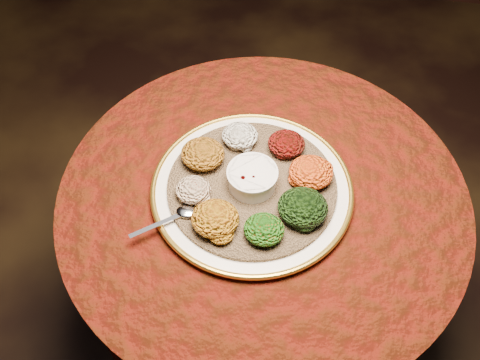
# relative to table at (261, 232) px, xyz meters

# --- Properties ---
(table) EXTENTS (0.96, 0.96, 0.73)m
(table) POSITION_rel_table_xyz_m (0.00, 0.00, 0.00)
(table) COLOR black
(table) RESTS_ON ground
(platter) EXTENTS (0.54, 0.54, 0.02)m
(platter) POSITION_rel_table_xyz_m (-0.03, -0.01, 0.19)
(platter) COLOR silver
(platter) RESTS_ON table
(injera) EXTENTS (0.46, 0.46, 0.01)m
(injera) POSITION_rel_table_xyz_m (-0.03, -0.01, 0.20)
(injera) COLOR olive
(injera) RESTS_ON platter
(stew_bowl) EXTENTS (0.12, 0.12, 0.05)m
(stew_bowl) POSITION_rel_table_xyz_m (-0.03, -0.01, 0.24)
(stew_bowl) COLOR silver
(stew_bowl) RESTS_ON injera
(spoon) EXTENTS (0.13, 0.11, 0.01)m
(spoon) POSITION_rel_table_xyz_m (-0.16, -0.12, 0.21)
(spoon) COLOR silver
(spoon) RESTS_ON injera
(portion_ayib) EXTENTS (0.09, 0.08, 0.04)m
(portion_ayib) POSITION_rel_table_xyz_m (-0.08, 0.12, 0.23)
(portion_ayib) COLOR white
(portion_ayib) RESTS_ON injera
(portion_kitfo) EXTENTS (0.09, 0.08, 0.04)m
(portion_kitfo) POSITION_rel_table_xyz_m (0.04, 0.11, 0.23)
(portion_kitfo) COLOR black
(portion_kitfo) RESTS_ON injera
(portion_tikil) EXTENTS (0.10, 0.10, 0.05)m
(portion_tikil) POSITION_rel_table_xyz_m (0.10, 0.04, 0.23)
(portion_tikil) COLOR orange
(portion_tikil) RESTS_ON injera
(portion_gomen) EXTENTS (0.11, 0.10, 0.05)m
(portion_gomen) POSITION_rel_table_xyz_m (0.09, -0.06, 0.23)
(portion_gomen) COLOR black
(portion_gomen) RESTS_ON injera
(portion_mixveg) EXTENTS (0.09, 0.08, 0.04)m
(portion_mixveg) POSITION_rel_table_xyz_m (0.02, -0.13, 0.23)
(portion_mixveg) COLOR #952309
(portion_mixveg) RESTS_ON injera
(portion_kik) EXTENTS (0.10, 0.10, 0.05)m
(portion_kik) POSITION_rel_table_xyz_m (-0.09, -0.13, 0.23)
(portion_kik) COLOR #AA700F
(portion_kik) RESTS_ON injera
(portion_timatim) EXTENTS (0.08, 0.08, 0.04)m
(portion_timatim) POSITION_rel_table_xyz_m (-0.15, -0.06, 0.23)
(portion_timatim) COLOR maroon
(portion_timatim) RESTS_ON injera
(portion_shiro) EXTENTS (0.10, 0.10, 0.05)m
(portion_shiro) POSITION_rel_table_xyz_m (-0.15, 0.04, 0.23)
(portion_shiro) COLOR #9B5512
(portion_shiro) RESTS_ON injera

